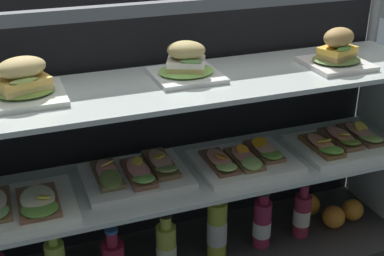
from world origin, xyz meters
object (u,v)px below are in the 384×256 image
Objects in this scene: plated_roll_sandwich_mid_right at (186,65)px; open_sandwich_tray_left_of_center at (15,205)px; juice_bottle_front_second at (302,214)px; open_sandwich_tray_near_left_corner at (245,159)px; plated_roll_sandwich_far_right at (337,53)px; orange_fruit_near_left_post at (334,217)px; plated_roll_sandwich_left_of_center at (24,84)px; juice_bottle_tucked_behind at (166,249)px; open_sandwich_tray_far_left at (136,173)px; juice_bottle_front_fourth at (217,228)px; juice_bottle_front_right_end at (262,223)px; orange_fruit_rolled_forward at (309,205)px; open_sandwich_tray_mid_right at (342,142)px; orange_fruit_beside_bottles at (353,210)px.

plated_roll_sandwich_mid_right is 0.61m from open_sandwich_tray_left_of_center.
open_sandwich_tray_near_left_corner is at bearing 178.73° from juice_bottle_front_second.
plated_roll_sandwich_mid_right is at bearing 172.43° from plated_roll_sandwich_far_right.
plated_roll_sandwich_far_right is at bearing -174.83° from orange_fruit_near_left_post.
open_sandwich_tray_left_of_center is at bearing -172.38° from plated_roll_sandwich_mid_right.
juice_bottle_tucked_behind is at bearing -10.12° from plated_roll_sandwich_left_of_center.
plated_roll_sandwich_mid_right is 0.61× the size of open_sandwich_tray_far_left.
plated_roll_sandwich_far_right is at bearing 1.03° from juice_bottle_tucked_behind.
orange_fruit_near_left_post is (0.54, -0.06, -0.62)m from plated_roll_sandwich_mid_right.
juice_bottle_front_fourth is at bearing 2.01° from open_sandwich_tray_left_of_center.
open_sandwich_tray_left_of_center is 1.00× the size of open_sandwich_tray_near_left_corner.
plated_roll_sandwich_far_right reaches higher than juice_bottle_front_right_end.
open_sandwich_tray_left_of_center is at bearing -179.26° from orange_fruit_near_left_post.
open_sandwich_tray_near_left_corner is at bearing 177.28° from plated_roll_sandwich_far_right.
plated_roll_sandwich_mid_right is 0.80m from orange_fruit_rolled_forward.
open_sandwich_tray_far_left reaches higher than open_sandwich_tray_mid_right.
juice_bottle_front_second is (0.92, 0.02, -0.26)m from open_sandwich_tray_left_of_center.
open_sandwich_tray_mid_right is (0.53, -0.05, -0.32)m from plated_roll_sandwich_mid_right.
juice_bottle_tucked_behind reaches higher than orange_fruit_near_left_post.
juice_bottle_front_right_end is (0.77, 0.01, -0.25)m from open_sandwich_tray_left_of_center.
juice_bottle_front_fourth is (-0.45, 0.01, -0.24)m from open_sandwich_tray_mid_right.
open_sandwich_tray_mid_right is 1.42× the size of juice_bottle_tucked_behind.
open_sandwich_tray_far_left is 0.49m from juice_bottle_front_right_end.
plated_roll_sandwich_mid_right is at bearing 164.75° from open_sandwich_tray_near_left_corner.
open_sandwich_tray_left_of_center reaches higher than open_sandwich_tray_near_left_corner.
open_sandwich_tray_left_of_center is 0.70m from open_sandwich_tray_near_left_corner.
open_sandwich_tray_near_left_corner is 0.45m from orange_fruit_rolled_forward.
plated_roll_sandwich_far_right is 0.33m from open_sandwich_tray_mid_right.
orange_fruit_near_left_post is (0.14, -0.00, -0.04)m from juice_bottle_front_second.
plated_roll_sandwich_mid_right is at bearing 5.36° from open_sandwich_tray_far_left.
juice_bottle_front_fourth reaches higher than orange_fruit_near_left_post.
open_sandwich_tray_near_left_corner is at bearing -15.25° from plated_roll_sandwich_mid_right.
orange_fruit_near_left_post reaches higher than orange_fruit_rolled_forward.
open_sandwich_tray_far_left is at bearing 8.68° from open_sandwich_tray_left_of_center.
juice_bottle_front_fourth is at bearing -28.80° from plated_roll_sandwich_mid_right.
juice_bottle_front_right_end is at bearing -179.23° from juice_bottle_front_second.
plated_roll_sandwich_far_right is at bearing -172.60° from open_sandwich_tray_mid_right.
open_sandwich_tray_far_left is at bearing -1.31° from plated_roll_sandwich_left_of_center.
juice_bottle_tucked_behind is at bearing -177.85° from juice_bottle_front_second.
juice_bottle_tucked_behind is (-0.63, -0.02, -0.26)m from open_sandwich_tray_mid_right.
plated_roll_sandwich_far_right is 0.62m from orange_fruit_near_left_post.
juice_bottle_front_right_end reaches higher than orange_fruit_near_left_post.
juice_bottle_tucked_behind is at bearing -175.00° from open_sandwich_tray_near_left_corner.
plated_roll_sandwich_far_right is 0.87× the size of juice_bottle_front_right_end.
juice_bottle_tucked_behind is 0.61m from orange_fruit_rolled_forward.
open_sandwich_tray_far_left is 1.00× the size of open_sandwich_tray_near_left_corner.
juice_bottle_tucked_behind is 0.73m from orange_fruit_beside_bottles.
orange_fruit_near_left_post is (0.64, 0.02, -0.05)m from juice_bottle_tucked_behind.
open_sandwich_tray_near_left_corner is 0.26m from juice_bottle_front_right_end.
open_sandwich_tray_far_left is at bearing -174.64° from plated_roll_sandwich_mid_right.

